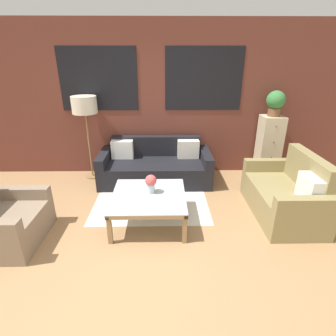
{
  "coord_description": "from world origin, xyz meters",
  "views": [
    {
      "loc": [
        0.22,
        -2.57,
        2.17
      ],
      "look_at": [
        0.28,
        1.24,
        0.55
      ],
      "focal_mm": 28.0,
      "sensor_mm": 36.0,
      "label": 1
    }
  ],
  "objects_px": {
    "couch_dark": "(155,167)",
    "drawer_cabinet": "(269,147)",
    "settee_vintage": "(286,195)",
    "potted_plant": "(276,102)",
    "coffee_table": "(149,199)",
    "floor_lamp": "(85,107)",
    "armchair_corner": "(4,222)",
    "flower_vase": "(151,183)"
  },
  "relations": [
    {
      "from": "settee_vintage",
      "to": "armchair_corner",
      "type": "relative_size",
      "value": 1.52
    },
    {
      "from": "coffee_table",
      "to": "settee_vintage",
      "type": "bearing_deg",
      "value": 5.11
    },
    {
      "from": "couch_dark",
      "to": "armchair_corner",
      "type": "bearing_deg",
      "value": -136.1
    },
    {
      "from": "couch_dark",
      "to": "flower_vase",
      "type": "xyz_separation_m",
      "value": [
        -0.02,
        -1.3,
        0.31
      ]
    },
    {
      "from": "settee_vintage",
      "to": "armchair_corner",
      "type": "distance_m",
      "value": 3.82
    },
    {
      "from": "floor_lamp",
      "to": "couch_dark",
      "type": "bearing_deg",
      "value": -8.78
    },
    {
      "from": "coffee_table",
      "to": "drawer_cabinet",
      "type": "xyz_separation_m",
      "value": [
        2.22,
        1.59,
        0.22
      ]
    },
    {
      "from": "settee_vintage",
      "to": "couch_dark",
      "type": "bearing_deg",
      "value": 148.59
    },
    {
      "from": "settee_vintage",
      "to": "potted_plant",
      "type": "relative_size",
      "value": 3.13
    },
    {
      "from": "couch_dark",
      "to": "flower_vase",
      "type": "distance_m",
      "value": 1.33
    },
    {
      "from": "couch_dark",
      "to": "potted_plant",
      "type": "bearing_deg",
      "value": 5.75
    },
    {
      "from": "couch_dark",
      "to": "drawer_cabinet",
      "type": "xyz_separation_m",
      "value": [
        2.17,
        0.22,
        0.31
      ]
    },
    {
      "from": "armchair_corner",
      "to": "drawer_cabinet",
      "type": "bearing_deg",
      "value": 26.35
    },
    {
      "from": "coffee_table",
      "to": "floor_lamp",
      "type": "xyz_separation_m",
      "value": [
        -1.19,
        1.56,
        0.97
      ]
    },
    {
      "from": "settee_vintage",
      "to": "potted_plant",
      "type": "distance_m",
      "value": 1.81
    },
    {
      "from": "coffee_table",
      "to": "floor_lamp",
      "type": "bearing_deg",
      "value": 127.37
    },
    {
      "from": "armchair_corner",
      "to": "settee_vintage",
      "type": "bearing_deg",
      "value": 8.66
    },
    {
      "from": "armchair_corner",
      "to": "potted_plant",
      "type": "bearing_deg",
      "value": 26.36
    },
    {
      "from": "settee_vintage",
      "to": "potted_plant",
      "type": "height_order",
      "value": "potted_plant"
    },
    {
      "from": "potted_plant",
      "to": "armchair_corner",
      "type": "bearing_deg",
      "value": -153.64
    },
    {
      "from": "coffee_table",
      "to": "floor_lamp",
      "type": "height_order",
      "value": "floor_lamp"
    },
    {
      "from": "settee_vintage",
      "to": "coffee_table",
      "type": "height_order",
      "value": "settee_vintage"
    },
    {
      "from": "floor_lamp",
      "to": "drawer_cabinet",
      "type": "relative_size",
      "value": 1.31
    },
    {
      "from": "coffee_table",
      "to": "flower_vase",
      "type": "relative_size",
      "value": 3.78
    },
    {
      "from": "armchair_corner",
      "to": "flower_vase",
      "type": "height_order",
      "value": "armchair_corner"
    },
    {
      "from": "drawer_cabinet",
      "to": "potted_plant",
      "type": "relative_size",
      "value": 2.6
    },
    {
      "from": "drawer_cabinet",
      "to": "flower_vase",
      "type": "distance_m",
      "value": 2.66
    },
    {
      "from": "couch_dark",
      "to": "potted_plant",
      "type": "height_order",
      "value": "potted_plant"
    },
    {
      "from": "coffee_table",
      "to": "flower_vase",
      "type": "height_order",
      "value": "flower_vase"
    },
    {
      "from": "drawer_cabinet",
      "to": "flower_vase",
      "type": "relative_size",
      "value": 4.43
    },
    {
      "from": "couch_dark",
      "to": "coffee_table",
      "type": "xyz_separation_m",
      "value": [
        -0.05,
        -1.37,
        0.09
      ]
    },
    {
      "from": "settee_vintage",
      "to": "flower_vase",
      "type": "bearing_deg",
      "value": -176.83
    },
    {
      "from": "floor_lamp",
      "to": "settee_vintage",
      "type": "bearing_deg",
      "value": -23.4
    },
    {
      "from": "couch_dark",
      "to": "floor_lamp",
      "type": "xyz_separation_m",
      "value": [
        -1.24,
        0.19,
        1.07
      ]
    },
    {
      "from": "couch_dark",
      "to": "flower_vase",
      "type": "relative_size",
      "value": 7.61
    },
    {
      "from": "floor_lamp",
      "to": "drawer_cabinet",
      "type": "xyz_separation_m",
      "value": [
        3.41,
        0.03,
        -0.76
      ]
    },
    {
      "from": "coffee_table",
      "to": "drawer_cabinet",
      "type": "distance_m",
      "value": 2.74
    },
    {
      "from": "flower_vase",
      "to": "coffee_table",
      "type": "bearing_deg",
      "value": -114.91
    },
    {
      "from": "couch_dark",
      "to": "armchair_corner",
      "type": "distance_m",
      "value": 2.54
    },
    {
      "from": "settee_vintage",
      "to": "coffee_table",
      "type": "xyz_separation_m",
      "value": [
        -2.0,
        -0.18,
        0.06
      ]
    },
    {
      "from": "settee_vintage",
      "to": "armchair_corner",
      "type": "bearing_deg",
      "value": -171.34
    },
    {
      "from": "couch_dark",
      "to": "potted_plant",
      "type": "distance_m",
      "value": 2.46
    }
  ]
}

